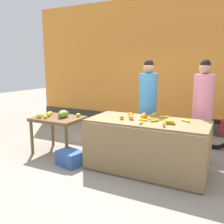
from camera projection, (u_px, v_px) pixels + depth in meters
name	position (u px, v px, depth m)	size (l,w,h in m)	color
ground_plane	(124.00, 165.00, 4.28)	(24.00, 24.00, 0.00)	gray
market_wall_back	(167.00, 66.00, 6.40)	(8.29, 0.23, 3.54)	orange
fruit_stall_counter	(147.00, 146.00, 4.00)	(1.95, 0.92, 0.86)	olive
side_table_wooden	(58.00, 122.00, 4.80)	(0.96, 0.72, 0.73)	brown
banana_bunch_pile	(159.00, 120.00, 3.85)	(0.77, 0.74, 0.07)	yellow
orange_pile	(134.00, 116.00, 4.04)	(0.37, 0.38, 0.09)	orange
mango_papaya_pile	(60.00, 114.00, 4.77)	(0.76, 0.57, 0.14)	yellow
vendor_woman_blue_shirt	(148.00, 108.00, 4.63)	(0.34, 0.34, 1.86)	#33333D
vendor_woman_pink_shirt	(202.00, 112.00, 4.28)	(0.34, 0.34, 1.85)	#33333D
produce_crate	(70.00, 158.00, 4.26)	(0.44, 0.32, 0.26)	#3359A5
produce_sack	(108.00, 136.00, 5.22)	(0.36, 0.30, 0.46)	maroon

